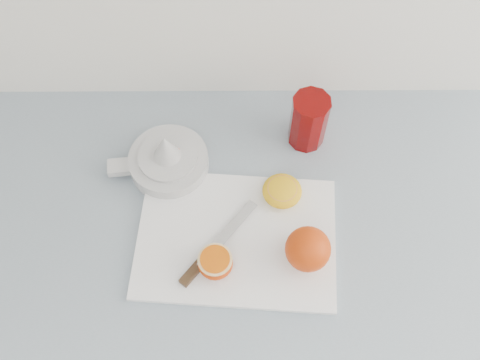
{
  "coord_description": "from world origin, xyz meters",
  "views": [
    {
      "loc": [
        0.23,
        1.24,
        1.84
      ],
      "look_at": [
        0.23,
        1.73,
        0.96
      ],
      "focal_mm": 40.0,
      "sensor_mm": 36.0,
      "label": 1
    }
  ],
  "objects_px": {
    "half_orange": "(215,263)",
    "counter": "(237,283)",
    "cutting_board": "(236,238)",
    "red_tumbler": "(308,122)",
    "citrus_juicer": "(168,160)"
  },
  "relations": [
    {
      "from": "cutting_board",
      "to": "half_orange",
      "type": "relative_size",
      "value": 5.83
    },
    {
      "from": "counter",
      "to": "cutting_board",
      "type": "xyz_separation_m",
      "value": [
        0.0,
        -0.06,
        0.45
      ]
    },
    {
      "from": "counter",
      "to": "half_orange",
      "type": "xyz_separation_m",
      "value": [
        -0.04,
        -0.12,
        0.48
      ]
    },
    {
      "from": "counter",
      "to": "red_tumbler",
      "type": "relative_size",
      "value": 20.18
    },
    {
      "from": "cutting_board",
      "to": "half_orange",
      "type": "xyz_separation_m",
      "value": [
        -0.04,
        -0.06,
        0.03
      ]
    },
    {
      "from": "citrus_juicer",
      "to": "cutting_board",
      "type": "bearing_deg",
      "value": -49.18
    },
    {
      "from": "counter",
      "to": "red_tumbler",
      "type": "distance_m",
      "value": 0.55
    },
    {
      "from": "counter",
      "to": "citrus_juicer",
      "type": "relative_size",
      "value": 12.54
    },
    {
      "from": "half_orange",
      "to": "counter",
      "type": "bearing_deg",
      "value": 72.85
    },
    {
      "from": "counter",
      "to": "citrus_juicer",
      "type": "height_order",
      "value": "citrus_juicer"
    },
    {
      "from": "red_tumbler",
      "to": "half_orange",
      "type": "bearing_deg",
      "value": -122.53
    },
    {
      "from": "citrus_juicer",
      "to": "red_tumbler",
      "type": "xyz_separation_m",
      "value": [
        0.28,
        0.07,
        0.03
      ]
    },
    {
      "from": "citrus_juicer",
      "to": "red_tumbler",
      "type": "height_order",
      "value": "red_tumbler"
    },
    {
      "from": "half_orange",
      "to": "citrus_juicer",
      "type": "xyz_separation_m",
      "value": [
        -0.1,
        0.22,
        -0.0
      ]
    },
    {
      "from": "counter",
      "to": "cutting_board",
      "type": "relative_size",
      "value": 6.83
    }
  ]
}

